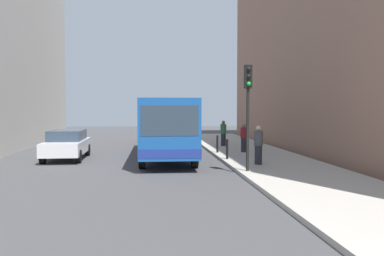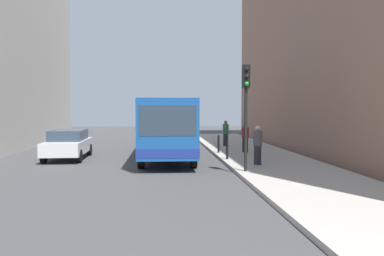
{
  "view_description": "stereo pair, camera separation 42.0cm",
  "coord_description": "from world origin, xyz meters",
  "px_view_note": "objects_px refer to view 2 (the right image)",
  "views": [
    {
      "loc": [
        -0.15,
        -18.13,
        2.59
      ],
      "look_at": [
        1.77,
        1.1,
        1.64
      ],
      "focal_mm": 37.81,
      "sensor_mm": 36.0,
      "label": 1
    },
    {
      "loc": [
        0.26,
        -18.17,
        2.59
      ],
      "look_at": [
        1.77,
        1.1,
        1.64
      ],
      "focal_mm": 37.81,
      "sensor_mm": 36.0,
      "label": 2
    }
  ],
  "objects_px": {
    "bus": "(167,125)",
    "car_behind_bus": "(157,132)",
    "car_beside_bus": "(68,144)",
    "pedestrian_mid_sidewalk": "(245,138)",
    "bollard_near": "(227,149)",
    "pedestrian_near_signal": "(258,145)",
    "traffic_light": "(246,97)",
    "pedestrian_far_sidewalk": "(226,133)",
    "bollard_mid": "(219,144)"
  },
  "relations": [
    {
      "from": "car_beside_bus",
      "to": "car_behind_bus",
      "type": "xyz_separation_m",
      "value": [
        4.43,
        9.63,
        0.0
      ]
    },
    {
      "from": "pedestrian_near_signal",
      "to": "car_beside_bus",
      "type": "bearing_deg",
      "value": 112.87
    },
    {
      "from": "traffic_light",
      "to": "pedestrian_far_sidewalk",
      "type": "height_order",
      "value": "traffic_light"
    },
    {
      "from": "pedestrian_far_sidewalk",
      "to": "car_behind_bus",
      "type": "bearing_deg",
      "value": -68.11
    },
    {
      "from": "pedestrian_near_signal",
      "to": "bollard_mid",
      "type": "bearing_deg",
      "value": 57.85
    },
    {
      "from": "bollard_near",
      "to": "pedestrian_mid_sidewalk",
      "type": "relative_size",
      "value": 0.6
    },
    {
      "from": "bus",
      "to": "pedestrian_far_sidewalk",
      "type": "bearing_deg",
      "value": -131.15
    },
    {
      "from": "pedestrian_near_signal",
      "to": "pedestrian_far_sidewalk",
      "type": "distance_m",
      "value": 8.64
    },
    {
      "from": "bollard_near",
      "to": "bus",
      "type": "bearing_deg",
      "value": 141.02
    },
    {
      "from": "pedestrian_near_signal",
      "to": "bollard_near",
      "type": "bearing_deg",
      "value": 73.27
    },
    {
      "from": "traffic_light",
      "to": "bollard_mid",
      "type": "distance_m",
      "value": 7.03
    },
    {
      "from": "pedestrian_mid_sidewalk",
      "to": "pedestrian_far_sidewalk",
      "type": "bearing_deg",
      "value": -54.7
    },
    {
      "from": "bollard_near",
      "to": "pedestrian_far_sidewalk",
      "type": "xyz_separation_m",
      "value": [
        1.01,
        6.68,
        0.34
      ]
    },
    {
      "from": "pedestrian_mid_sidewalk",
      "to": "bollard_near",
      "type": "bearing_deg",
      "value": 90.91
    },
    {
      "from": "car_behind_bus",
      "to": "pedestrian_mid_sidewalk",
      "type": "height_order",
      "value": "pedestrian_mid_sidewalk"
    },
    {
      "from": "pedestrian_mid_sidewalk",
      "to": "car_behind_bus",
      "type": "bearing_deg",
      "value": -32.08
    },
    {
      "from": "bollard_mid",
      "to": "pedestrian_far_sidewalk",
      "type": "relative_size",
      "value": 0.58
    },
    {
      "from": "bollard_near",
      "to": "pedestrian_far_sidewalk",
      "type": "height_order",
      "value": "pedestrian_far_sidewalk"
    },
    {
      "from": "bus",
      "to": "car_beside_bus",
      "type": "height_order",
      "value": "bus"
    },
    {
      "from": "car_beside_bus",
      "to": "pedestrian_mid_sidewalk",
      "type": "height_order",
      "value": "pedestrian_mid_sidewalk"
    },
    {
      "from": "bollard_mid",
      "to": "pedestrian_near_signal",
      "type": "distance_m",
      "value": 4.97
    },
    {
      "from": "bollard_near",
      "to": "pedestrian_near_signal",
      "type": "xyz_separation_m",
      "value": [
        1.0,
        -1.96,
        0.36
      ]
    },
    {
      "from": "pedestrian_far_sidewalk",
      "to": "pedestrian_mid_sidewalk",
      "type": "bearing_deg",
      "value": 76.54
    },
    {
      "from": "car_beside_bus",
      "to": "bollard_near",
      "type": "bearing_deg",
      "value": 165.72
    },
    {
      "from": "bollard_mid",
      "to": "pedestrian_mid_sidewalk",
      "type": "xyz_separation_m",
      "value": [
        1.5,
        0.05,
        0.31
      ]
    },
    {
      "from": "bus",
      "to": "traffic_light",
      "type": "bearing_deg",
      "value": 116.53
    },
    {
      "from": "bollard_near",
      "to": "pedestrian_near_signal",
      "type": "height_order",
      "value": "pedestrian_near_signal"
    },
    {
      "from": "bus",
      "to": "car_beside_bus",
      "type": "bearing_deg",
      "value": 5.48
    },
    {
      "from": "traffic_light",
      "to": "pedestrian_near_signal",
      "type": "height_order",
      "value": "traffic_light"
    },
    {
      "from": "bus",
      "to": "pedestrian_mid_sidewalk",
      "type": "distance_m",
      "value": 4.47
    },
    {
      "from": "car_behind_bus",
      "to": "bollard_near",
      "type": "xyz_separation_m",
      "value": [
        3.45,
        -11.5,
        -0.16
      ]
    },
    {
      "from": "pedestrian_mid_sidewalk",
      "to": "traffic_light",
      "type": "bearing_deg",
      "value": 106.04
    },
    {
      "from": "bus",
      "to": "traffic_light",
      "type": "relative_size",
      "value": 2.69
    },
    {
      "from": "traffic_light",
      "to": "car_behind_bus",
      "type": "bearing_deg",
      "value": 103.13
    },
    {
      "from": "car_beside_bus",
      "to": "pedestrian_far_sidewalk",
      "type": "distance_m",
      "value": 10.11
    },
    {
      "from": "car_beside_bus",
      "to": "car_behind_bus",
      "type": "bearing_deg",
      "value": -115.62
    },
    {
      "from": "car_behind_bus",
      "to": "pedestrian_mid_sidewalk",
      "type": "bearing_deg",
      "value": 116.16
    },
    {
      "from": "car_behind_bus",
      "to": "bollard_near",
      "type": "relative_size",
      "value": 4.75
    },
    {
      "from": "bus",
      "to": "car_beside_bus",
      "type": "distance_m",
      "value": 5.13
    },
    {
      "from": "car_behind_bus",
      "to": "traffic_light",
      "type": "xyz_separation_m",
      "value": [
        3.55,
        -15.23,
        2.22
      ]
    },
    {
      "from": "car_behind_bus",
      "to": "bus",
      "type": "bearing_deg",
      "value": 89.8
    },
    {
      "from": "car_beside_bus",
      "to": "pedestrian_mid_sidewalk",
      "type": "relative_size",
      "value": 2.79
    },
    {
      "from": "traffic_light",
      "to": "pedestrian_near_signal",
      "type": "bearing_deg",
      "value": 62.96
    },
    {
      "from": "bus",
      "to": "car_behind_bus",
      "type": "distance_m",
      "value": 9.25
    },
    {
      "from": "bollard_mid",
      "to": "pedestrian_near_signal",
      "type": "xyz_separation_m",
      "value": [
        1.0,
        -4.85,
        0.36
      ]
    },
    {
      "from": "traffic_light",
      "to": "bollard_mid",
      "type": "xyz_separation_m",
      "value": [
        -0.1,
        6.62,
        -2.38
      ]
    },
    {
      "from": "bollard_mid",
      "to": "pedestrian_far_sidewalk",
      "type": "distance_m",
      "value": 3.93
    },
    {
      "from": "car_behind_bus",
      "to": "bollard_near",
      "type": "distance_m",
      "value": 12.01
    },
    {
      "from": "bollard_near",
      "to": "bollard_mid",
      "type": "relative_size",
      "value": 1.0
    },
    {
      "from": "bollard_mid",
      "to": "pedestrian_far_sidewalk",
      "type": "xyz_separation_m",
      "value": [
        1.01,
        3.79,
        0.34
      ]
    }
  ]
}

